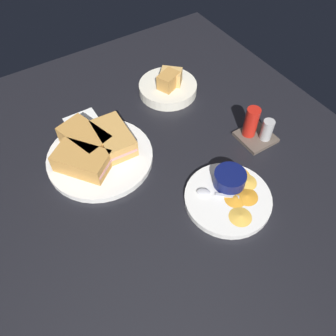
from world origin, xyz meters
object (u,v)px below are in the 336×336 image
Objects in this scene: spoon_by_dark_ramekin at (100,160)px; spoon_by_gravy_ramekin at (209,193)px; sandwich_half_near at (114,138)px; ramekin_light_gravy at (230,178)px; plate_sandwich_main at (100,157)px; bread_basket_rear at (168,86)px; condiment_caddy at (256,129)px; sandwich_half_far at (85,139)px; plate_chips_companion at (228,199)px; ramekin_dark_sauce at (77,162)px; sandwich_half_extra at (82,161)px.

spoon_by_gravy_ramekin is at bearing 37.12° from spoon_by_dark_ramekin.
sandwich_half_near is 1.79× the size of ramekin_light_gravy.
bread_basket_rear is at bearing 114.34° from plate_sandwich_main.
sandwich_half_near reaches higher than plate_sandwich_main.
ramekin_light_gravy is 0.80× the size of condiment_caddy.
sandwich_half_far is 1.55× the size of condiment_caddy.
plate_sandwich_main is 33.05cm from ramekin_light_gravy.
plate_chips_companion is at bearing 47.58° from spoon_by_gravy_ramekin.
ramekin_dark_sauce is 36.84cm from ramekin_light_gravy.
ramekin_dark_sauce is (5.58, -4.68, -0.40)cm from sandwich_half_far.
ramekin_light_gravy is at bearing 49.70° from sandwich_half_extra.
sandwich_half_far is 2.21× the size of ramekin_dark_sauce.
spoon_by_dark_ramekin is (0.44, 4.19, -2.04)cm from sandwich_half_extra.
ramekin_dark_sauce is at bearing -102.10° from spoon_by_dark_ramekin.
ramekin_light_gravy is 6.05cm from spoon_by_gravy_ramekin.
sandwich_half_near reaches higher than ramekin_dark_sauce.
ramekin_light_gravy reaches higher than plate_chips_companion.
sandwich_half_extra is 0.74× the size of plate_chips_companion.
sandwich_half_extra reaches higher than spoon_by_dark_ramekin.
plate_sandwich_main is at bearing -111.75° from condiment_caddy.
sandwich_half_near and sandwich_half_extra have the same top height.
sandwich_half_far is 1.48× the size of spoon_by_dark_ramekin.
bread_basket_rear reaches higher than ramekin_light_gravy.
ramekin_dark_sauce is 46.70cm from condiment_caddy.
sandwich_half_near is 11.13cm from ramekin_dark_sauce.
sandwich_half_extra is at bearing -74.85° from plate_sandwich_main.
plate_sandwich_main is at bearing -146.13° from spoon_by_gravy_ramekin.
plate_chips_companion is at bearing 27.15° from sandwich_half_near.
sandwich_half_extra reaches higher than plate_chips_companion.
plate_sandwich_main is 1.80× the size of sandwich_half_extra.
plate_chips_companion is 2.14× the size of condiment_caddy.
spoon_by_gravy_ramekin is (0.02, -5.85, -1.52)cm from ramekin_light_gravy.
sandwich_half_far is at bearing -119.85° from sandwich_half_near.
condiment_caddy is at bearing 112.42° from spoon_by_gravy_ramekin.
plate_sandwich_main is 6.03cm from sandwich_half_near.
sandwich_half_near is (-1.34, 4.93, 3.20)cm from plate_sandwich_main.
sandwich_half_near is at bearing -152.85° from plate_chips_companion.
plate_sandwich_main is at bearing -65.66° from bread_basket_rear.
spoon_by_gravy_ramekin is at bearing -18.56° from bread_basket_rear.
plate_chips_companion is (32.32, 21.00, -3.20)cm from sandwich_half_far.
plate_sandwich_main is at bearing 157.42° from spoon_by_dark_ramekin.
sandwich_half_near is 1.64× the size of spoon_by_gravy_ramekin.
bread_basket_rear reaches higher than sandwich_half_far.
bread_basket_rear is at bearing 169.82° from ramekin_light_gravy.
bread_basket_rear is at bearing 105.07° from sandwich_half_far.
spoon_by_dark_ramekin is 1.31× the size of ramekin_light_gravy.
bread_basket_rear reaches higher than ramekin_dark_sauce.
plate_sandwich_main is 1.55× the size of bread_basket_rear.
condiment_caddy is at bearing 63.53° from sandwich_half_near.
sandwich_half_far is at bearing -174.93° from spoon_by_dark_ramekin.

